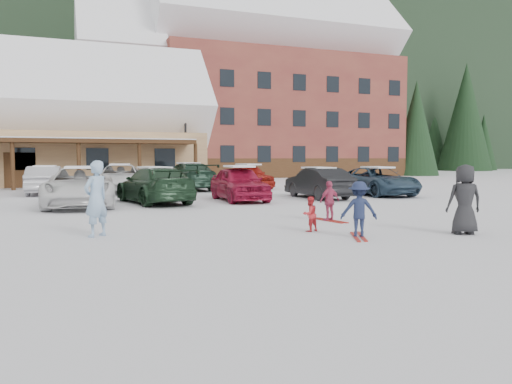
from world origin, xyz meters
name	(u,v)px	position (x,y,z in m)	size (l,w,h in m)	color
ground	(259,236)	(0.00, 0.00, 0.00)	(160.00, 160.00, 0.00)	silver
forested_hillside	(89,62)	(0.00, 85.00, 19.00)	(300.00, 70.00, 38.00)	black
alpine_hotel	(255,93)	(14.27, 38.00, 8.63)	(31.48, 14.01, 21.48)	maroon
lamp_post	(186,139)	(3.77, 24.41, 3.21)	(0.50, 0.25, 5.63)	black
conifer_1	(416,115)	(30.00, 32.00, 6.26)	(4.84, 4.84, 11.22)	black
conifer_3	(166,128)	(6.00, 44.00, 5.12)	(3.96, 3.96, 9.18)	black
conifer_4	(372,122)	(34.00, 46.00, 6.54)	(5.06, 5.06, 11.73)	black
adult_skier	(96,199)	(-3.66, 1.36, 0.91)	(0.67, 0.44, 1.83)	#90B2D4
toddler_red	(310,214)	(1.50, 0.27, 0.45)	(0.44, 0.34, 0.90)	red
child_navy	(359,209)	(2.17, -0.96, 0.67)	(0.86, 0.50, 1.33)	#1A2343
skis_child_navy	(358,237)	(2.17, -0.96, 0.01)	(0.20, 1.40, 0.03)	#A71F17
child_magenta	(330,201)	(3.03, 1.98, 0.60)	(0.71, 0.29, 1.20)	#B6395D
skis_child_magenta	(329,220)	(3.03, 1.98, 0.01)	(0.20, 1.40, 0.03)	#A71F17
bystander_dark	(464,199)	(4.86, -1.49, 0.86)	(0.85, 0.55, 1.73)	black
parked_car_2	(80,187)	(-3.85, 9.27, 0.77)	(2.54, 5.51, 1.53)	white
parked_car_3	(155,185)	(-0.90, 9.65, 0.74)	(2.08, 5.13, 1.49)	#1D3923
parked_car_4	(239,183)	(2.75, 9.54, 0.76)	(1.79, 4.45, 1.52)	#A41536
parked_car_5	(318,183)	(6.63, 9.50, 0.71)	(1.50, 4.31, 1.42)	black
parked_car_6	(377,181)	(10.28, 10.11, 0.70)	(2.34, 5.07, 1.41)	#2B4156
parked_car_9	(45,180)	(-5.34, 16.66, 0.73)	(1.53, 4.40, 1.45)	#B8B8BE
parked_car_10	(120,178)	(-1.58, 16.77, 0.76)	(2.52, 5.47, 1.52)	white
parked_car_11	(189,176)	(2.32, 17.36, 0.79)	(2.20, 5.42, 1.57)	#1B3426
parked_car_12	(248,176)	(6.12, 17.62, 0.74)	(1.74, 4.33, 1.48)	#AE1F16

